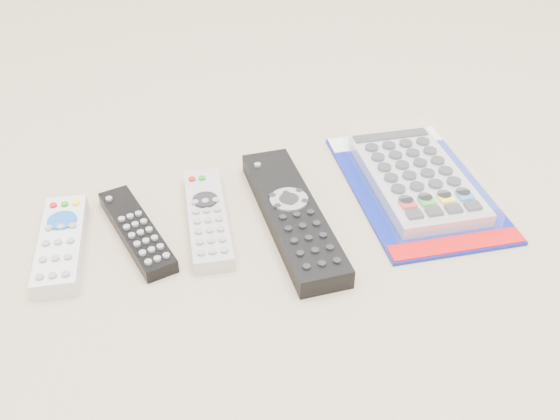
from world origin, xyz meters
name	(u,v)px	position (x,y,z in m)	size (l,w,h in m)	color
remote_small_grey	(61,243)	(-0.24, 0.04, 0.01)	(0.08, 0.17, 0.02)	silver
remote_slim_black	(137,231)	(-0.15, 0.03, 0.01)	(0.06, 0.18, 0.02)	black
remote_silver_dvd	(207,217)	(-0.06, 0.02, 0.01)	(0.08, 0.19, 0.02)	#B3B3B8
remote_large_black	(292,215)	(0.03, -0.02, 0.01)	(0.09, 0.27, 0.03)	black
jumbo_remote_packaged	(416,176)	(0.22, 0.00, 0.02)	(0.21, 0.30, 0.04)	navy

